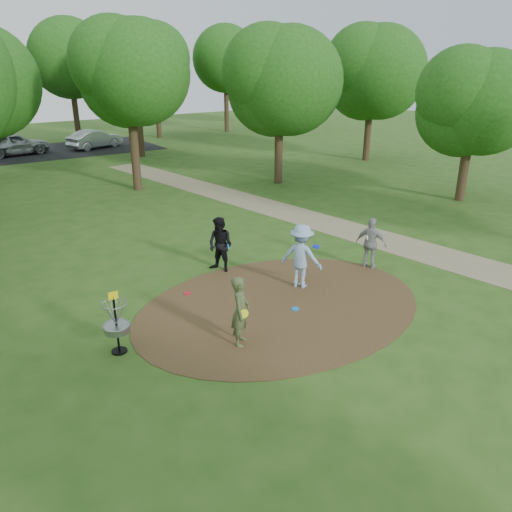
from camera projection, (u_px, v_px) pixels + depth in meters
ground at (281, 306)px, 13.77m from camera, size 100.00×100.00×0.00m
dirt_clearing at (281, 306)px, 13.77m from camera, size 8.40×8.40×0.02m
footpath at (386, 241)px, 18.75m from camera, size 7.55×39.89×0.01m
parking_lot at (61, 150)px, 37.77m from camera, size 14.00×8.00×0.01m
player_observer_with_disc at (240, 311)px, 11.64m from camera, size 0.74×0.75×1.74m
player_throwing_with_disc at (301, 256)px, 14.62m from camera, size 1.36×1.45×1.94m
player_walking_with_disc at (220, 245)px, 15.76m from camera, size 0.96×1.06×1.77m
player_waiting_with_disc at (371, 243)px, 16.00m from camera, size 0.82×1.08×1.70m
disc_ground_blue at (295, 309)px, 13.56m from camera, size 0.22×0.22×0.02m
disc_ground_red at (187, 293)px, 14.46m from camera, size 0.22×0.22×0.02m
car_left at (13, 144)px, 35.42m from camera, size 4.98×2.57×1.62m
car_right at (95, 139)px, 38.39m from camera, size 4.52×2.79×1.41m
disc_golf_basket at (116, 318)px, 11.29m from camera, size 0.63×0.63×1.54m
tree_ring at (157, 90)px, 20.31m from camera, size 37.28×45.22×8.89m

